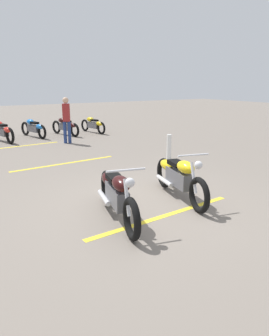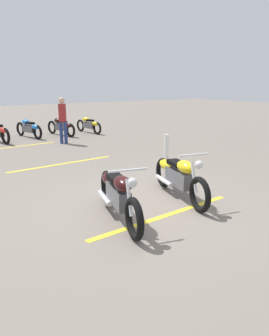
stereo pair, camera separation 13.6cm
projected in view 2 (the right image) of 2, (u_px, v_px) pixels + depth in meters
ground_plane at (146, 205)px, 6.27m from camera, size 60.00×60.00×0.00m
motorcycle_bright_foreground at (178, 176)px, 6.56m from camera, size 2.20×0.74×1.04m
motorcycle_dark_foreground at (118, 193)px, 5.53m from camera, size 2.19×0.75×1.04m
motorcycle_row_far_left at (89, 125)px, 14.98m from camera, size 1.90×0.45×0.72m
motorcycle_row_left at (62, 126)px, 14.24m from camera, size 1.98×0.61×0.76m
motorcycle_row_center at (29, 128)px, 13.70m from camera, size 1.99×0.61×0.76m
bystander_near_row at (63, 118)px, 12.26m from camera, size 0.30×0.32×1.77m
bollard_post at (166, 147)px, 9.94m from camera, size 0.14×0.14×0.77m
parking_stripe_near at (165, 216)px, 5.74m from camera, size 0.35×3.20×0.01m
parking_stripe_mid at (62, 164)px, 9.38m from camera, size 0.35×3.20×0.01m
parking_stripe_far at (13, 147)px, 11.81m from camera, size 0.35×3.20×0.01m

